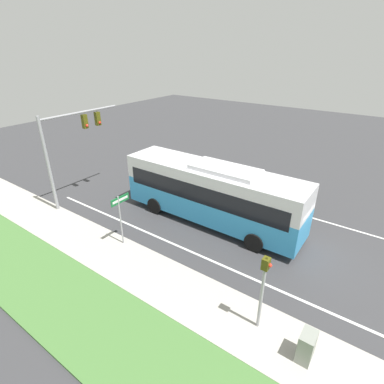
# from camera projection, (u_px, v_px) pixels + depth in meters

# --- Properties ---
(ground_plane) EXTENTS (80.00, 80.00, 0.00)m
(ground_plane) POSITION_uv_depth(u_px,v_px,m) (291.00, 245.00, 16.20)
(ground_plane) COLOR #38383A
(sidewalk) EXTENTS (2.80, 80.00, 0.12)m
(sidewalk) POSITION_uv_depth(u_px,v_px,m) (239.00, 322.00, 11.63)
(sidewalk) COLOR #ADA89E
(sidewalk) RESTS_ON ground_plane
(lane_divider_near) EXTENTS (0.14, 30.00, 0.01)m
(lane_divider_near) POSITION_uv_depth(u_px,v_px,m) (265.00, 284.00, 13.56)
(lane_divider_near) COLOR silver
(lane_divider_near) RESTS_ON ground_plane
(lane_divider_far) EXTENTS (0.14, 30.00, 0.01)m
(lane_divider_far) POSITION_uv_depth(u_px,v_px,m) (311.00, 217.00, 18.84)
(lane_divider_far) COLOR silver
(lane_divider_far) RESTS_ON ground_plane
(bus) EXTENTS (2.76, 11.09, 3.73)m
(bus) POSITION_uv_depth(u_px,v_px,m) (212.00, 191.00, 17.58)
(bus) COLOR #3393D1
(bus) RESTS_ON ground_plane
(signal_gantry) EXTENTS (5.79, 0.41, 6.14)m
(signal_gantry) POSITION_uv_depth(u_px,v_px,m) (70.00, 139.00, 19.03)
(signal_gantry) COLOR #939399
(signal_gantry) RESTS_ON ground_plane
(pedestrian_signal) EXTENTS (0.28, 0.34, 3.31)m
(pedestrian_signal) POSITION_uv_depth(u_px,v_px,m) (263.00, 283.00, 10.49)
(pedestrian_signal) COLOR #939399
(pedestrian_signal) RESTS_ON ground_plane
(street_sign) EXTENTS (1.18, 0.08, 2.93)m
(street_sign) POSITION_uv_depth(u_px,v_px,m) (120.00, 212.00, 15.43)
(street_sign) COLOR #939399
(street_sign) RESTS_ON ground_plane
(utility_cabinet) EXTENTS (0.72, 0.48, 1.15)m
(utility_cabinet) POSITION_uv_depth(u_px,v_px,m) (306.00, 346.00, 9.99)
(utility_cabinet) COLOR gray
(utility_cabinet) RESTS_ON sidewalk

